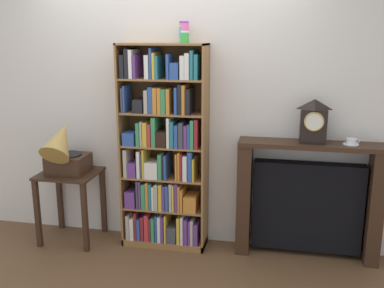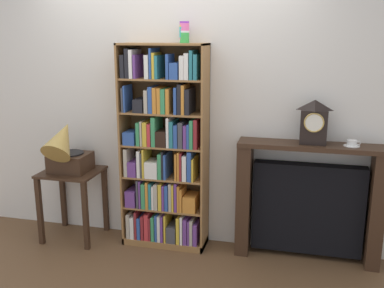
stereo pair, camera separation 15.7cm
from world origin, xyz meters
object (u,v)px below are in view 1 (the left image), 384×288
Objects in this scene: side_table_left at (70,189)px; cup_stack at (184,32)px; gramophone at (64,150)px; bookshelf at (164,157)px; mantel_clock at (314,121)px; teacup_with_saucer at (351,142)px; fireplace_mantel at (307,201)px.

cup_stack is at bearing 7.00° from side_table_left.
gramophone is at bearing -90.00° from side_table_left.
bookshelf is 1.12m from cup_stack.
mantel_clock reaches higher than teacup_with_saucer.
bookshelf is 1.63m from teacup_with_saucer.
cup_stack is 1.53m from gramophone.
mantel_clock is (2.21, 0.11, 0.73)m from side_table_left.
cup_stack reaches higher than bookshelf.
cup_stack is at bearing 178.65° from mantel_clock.
bookshelf reaches higher than fireplace_mantel.
bookshelf is 13.96× the size of teacup_with_saucer.
cup_stack is 1.34× the size of teacup_with_saucer.
cup_stack is at bearing 179.07° from teacup_with_saucer.
mantel_clock is (1.12, -0.03, -0.73)m from cup_stack.
gramophone is at bearing -170.15° from bookshelf.
bookshelf is 1.36m from mantel_clock.
fireplace_mantel is at bearing 0.01° from cup_stack.
gramophone reaches higher than fireplace_mantel.
cup_stack reaches higher than side_table_left.
fireplace_mantel reaches higher than side_table_left.
cup_stack reaches higher than fireplace_mantel.
bookshelf is at bearing 9.85° from gramophone.
cup_stack is 1.69m from teacup_with_saucer.
mantel_clock is (1.30, 0.02, 0.38)m from bookshelf.
gramophone is 2.25m from fireplace_mantel.
gramophone is at bearing -174.67° from fireplace_mantel.
cup_stack is at bearing 10.66° from gramophone.
gramophone is 2.24m from mantel_clock.
cup_stack reaches higher than mantel_clock.
gramophone is 1.50× the size of mantel_clock.
mantel_clock is at bearing 4.64° from gramophone.
teacup_with_saucer is (2.52, 0.11, 0.57)m from side_table_left.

